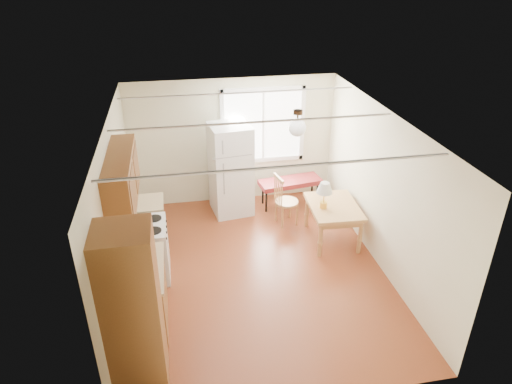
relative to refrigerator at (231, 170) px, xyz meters
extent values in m
cube|color=#5B2412|center=(0.12, -2.00, -0.88)|extent=(4.60, 5.60, 0.12)
cube|color=white|center=(0.12, -2.00, 1.62)|extent=(4.60, 5.60, 0.12)
cube|color=beige|center=(0.12, 0.50, 0.37)|extent=(4.60, 0.10, 2.50)
cube|color=beige|center=(0.12, -4.50, 0.37)|extent=(4.60, 0.10, 2.50)
cube|color=beige|center=(-1.88, -2.00, 0.37)|extent=(0.10, 5.60, 2.50)
cube|color=beige|center=(2.12, -2.00, 0.37)|extent=(0.10, 5.60, 2.50)
cube|color=brown|center=(-1.58, -3.85, 0.17)|extent=(0.60, 0.60, 2.10)
cube|color=brown|center=(-1.58, -2.85, -0.45)|extent=(0.60, 1.10, 0.86)
cube|color=tan|center=(-1.57, -2.85, 0.00)|extent=(0.62, 1.14, 0.04)
cube|color=white|center=(-1.56, -1.80, -0.43)|extent=(0.65, 0.76, 0.90)
cube|color=brown|center=(-1.58, -1.05, -0.45)|extent=(0.60, 0.60, 0.86)
cube|color=brown|center=(-1.72, -2.15, 0.97)|extent=(0.33, 1.60, 0.70)
cube|color=white|center=(0.72, 0.49, 0.67)|extent=(1.50, 0.02, 1.35)
cylinder|color=#312216|center=(0.82, -1.60, 1.58)|extent=(0.14, 0.14, 0.06)
cylinder|color=#312216|center=(0.82, -1.60, 1.48)|extent=(0.03, 0.03, 0.16)
sphere|color=white|center=(0.82, -1.60, 1.34)|extent=(0.26, 0.26, 0.26)
cube|color=white|center=(0.00, 0.00, 0.00)|extent=(0.82, 0.82, 1.77)
cube|color=gray|center=(0.00, -0.36, 0.42)|extent=(0.73, 0.02, 0.02)
cube|color=gray|center=(-0.18, -0.38, 0.18)|extent=(0.03, 0.03, 1.06)
cube|color=maroon|center=(1.17, -0.01, -0.37)|extent=(1.28, 0.62, 0.09)
cylinder|color=black|center=(0.66, -0.18, -0.65)|extent=(0.04, 0.04, 0.47)
cylinder|color=black|center=(1.69, -0.18, -0.65)|extent=(0.04, 0.04, 0.47)
cylinder|color=black|center=(0.66, 0.16, -0.65)|extent=(0.04, 0.04, 0.47)
cylinder|color=black|center=(1.69, 0.16, -0.65)|extent=(0.04, 0.04, 0.47)
cube|color=#AC7842|center=(1.60, -1.34, -0.23)|extent=(0.87, 1.13, 0.06)
cube|color=#AC7842|center=(1.60, -1.34, -0.31)|extent=(0.77, 1.03, 0.10)
cylinder|color=#AC7842|center=(1.24, -1.80, -0.57)|extent=(0.07, 0.07, 0.62)
cylinder|color=#AC7842|center=(1.92, -1.84, -0.57)|extent=(0.07, 0.07, 0.62)
cylinder|color=#AC7842|center=(1.28, -0.85, -0.57)|extent=(0.07, 0.07, 0.62)
cylinder|color=#AC7842|center=(1.96, -0.88, -0.57)|extent=(0.07, 0.07, 0.62)
cylinder|color=#AC7842|center=(0.94, -0.66, -0.44)|extent=(0.43, 0.43, 0.05)
cylinder|color=#AC7842|center=(0.83, -0.83, -0.66)|extent=(0.04, 0.04, 0.44)
cylinder|color=#AC7842|center=(1.12, -0.78, -0.66)|extent=(0.04, 0.04, 0.44)
cylinder|color=#AC7842|center=(0.77, -0.54, -0.66)|extent=(0.04, 0.04, 0.44)
cylinder|color=#AC7842|center=(1.06, -0.49, -0.66)|extent=(0.04, 0.04, 0.44)
cylinder|color=gold|center=(1.39, -1.39, -0.15)|extent=(0.13, 0.13, 0.11)
cylinder|color=gold|center=(1.39, -1.39, 0.00)|extent=(0.02, 0.02, 0.18)
cone|color=silver|center=(1.39, -1.39, 0.18)|extent=(0.27, 0.27, 0.18)
cube|color=black|center=(-1.60, -2.74, 0.06)|extent=(0.19, 0.23, 0.08)
cube|color=black|center=(-1.60, -2.83, 0.24)|extent=(0.19, 0.07, 0.29)
cylinder|color=black|center=(-1.60, -2.69, 0.16)|extent=(0.14, 0.14, 0.12)
cylinder|color=red|center=(-1.64, -2.40, 0.11)|extent=(0.14, 0.14, 0.19)
sphere|color=red|center=(-1.64, -2.40, 0.24)|extent=(0.07, 0.07, 0.07)
camera|label=1|loc=(-0.96, -7.82, 3.61)|focal=32.00mm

